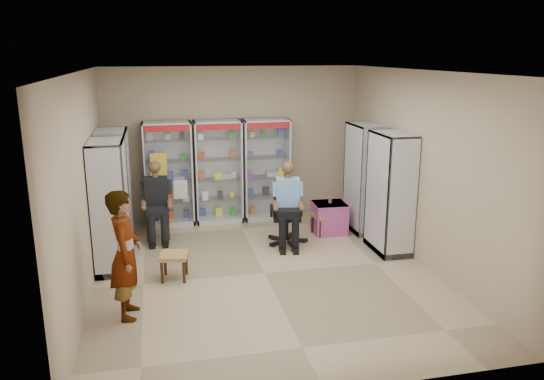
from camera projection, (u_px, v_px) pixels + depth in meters
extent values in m
plane|color=tan|center=(264.00, 273.00, 8.05)|extent=(6.00, 6.00, 0.00)
cube|color=tan|center=(234.00, 144.00, 10.51)|extent=(5.00, 0.02, 3.00)
cube|color=tan|center=(330.00, 250.00, 4.84)|extent=(5.00, 0.02, 3.00)
cube|color=tan|center=(83.00, 186.00, 7.15)|extent=(0.02, 6.00, 3.00)
cube|color=tan|center=(422.00, 169.00, 8.20)|extent=(0.02, 6.00, 3.00)
cube|color=beige|center=(264.00, 71.00, 7.30)|extent=(5.00, 6.00, 0.02)
cube|color=#B3B5BB|center=(169.00, 174.00, 10.11)|extent=(0.90, 0.50, 2.00)
cube|color=#B1B2B8|center=(218.00, 172.00, 10.31)|extent=(0.90, 0.50, 2.00)
cube|color=#B3B5BB|center=(266.00, 170.00, 10.51)|extent=(0.90, 0.50, 2.00)
cube|color=#BABDC2|center=(365.00, 178.00, 9.78)|extent=(0.90, 0.50, 2.00)
cube|color=#A2A3A9|center=(390.00, 193.00, 8.74)|extent=(0.90, 0.50, 2.00)
cube|color=#9DA0A3|center=(115.00, 189.00, 9.04)|extent=(0.90, 0.50, 2.00)
cube|color=#A2A4A9|center=(110.00, 206.00, 8.00)|extent=(0.90, 0.50, 2.00)
cube|color=#322013|center=(157.00, 212.00, 9.50)|extent=(0.42, 0.42, 0.94)
cube|color=black|center=(287.00, 213.00, 9.21)|extent=(0.69, 0.69, 1.08)
cube|color=#B2477B|center=(329.00, 218.00, 9.82)|extent=(0.61, 0.59, 0.56)
cylinder|color=#551207|center=(330.00, 200.00, 9.76)|extent=(0.07, 0.07, 0.11)
cube|color=olive|center=(323.00, 224.00, 9.74)|extent=(0.44, 0.44, 0.38)
cube|color=olive|center=(174.00, 266.00, 7.81)|extent=(0.46, 0.46, 0.39)
imported|color=gray|center=(125.00, 255.00, 6.56)|extent=(0.43, 0.62, 1.65)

